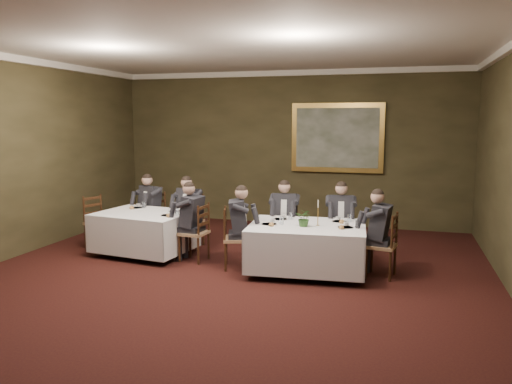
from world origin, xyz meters
The scene contains 26 objects.
ground centered at (0.00, 0.00, 0.00)m, with size 10.00×10.00×0.00m, color black.
ceiling centered at (0.00, 0.00, 3.50)m, with size 8.00×10.00×0.10m, color silver.
back_wall centered at (0.00, 5.00, 1.75)m, with size 8.00×0.10×3.50m, color #2F2B17.
crown_molding centered at (0.00, 0.00, 3.44)m, with size 8.00×10.00×0.12m.
table_main centered at (1.11, 1.35, 0.45)m, with size 1.92×1.53×0.67m.
table_second centered at (-1.88, 1.59, 0.45)m, with size 1.78×1.44×0.67m.
chair_main_backleft centered at (0.54, 2.24, 0.28)m, with size 0.48×0.46×1.00m.
diner_main_backleft centered at (0.54, 2.23, 0.51)m, with size 0.45×0.52×1.35m.
chair_main_backright centered at (1.52, 2.32, 0.28)m, with size 0.50×0.48×1.00m.
diner_main_backright centered at (1.52, 2.31, 0.51)m, with size 0.46×0.53×1.35m.
chair_main_endleft centered at (-0.04, 1.25, 0.28)m, with size 0.53×0.55×1.00m.
diner_main_endleft centered at (-0.03, 1.25, 0.51)m, with size 0.58×0.53×1.35m.
chair_main_endright centered at (2.25, 1.44, 0.28)m, with size 0.49×0.50×1.00m.
diner_main_endright centered at (2.24, 1.44, 0.51)m, with size 0.54×0.47×1.35m.
chair_sec_backleft centered at (-2.20, 2.47, 0.28)m, with size 0.56×0.55×1.00m.
diner_sec_backleft centered at (-2.21, 2.46, 0.51)m, with size 0.55×0.59×1.35m.
chair_sec_backright centered at (-1.34, 2.36, 0.28)m, with size 0.50×0.49×1.00m.
diner_sec_backright centered at (-1.34, 2.35, 0.51)m, with size 0.47×0.54×1.35m.
chair_sec_endright centered at (-0.86, 1.45, 0.28)m, with size 0.46×0.48×1.00m.
diner_sec_endright centered at (-0.87, 1.45, 0.51)m, with size 0.51×0.45×1.35m.
chair_sec_endleft centered at (-2.90, 1.72, 0.28)m, with size 0.55×0.56×1.00m.
centerpiece centered at (1.09, 1.22, 0.91)m, with size 0.26×0.22×0.29m, color #2D5926.
candlestick centered at (1.27, 1.35, 0.92)m, with size 0.06×0.06×0.42m.
place_setting_table_main centered at (0.64, 1.71, 0.80)m, with size 0.33×0.31×0.14m.
place_setting_table_second centered at (-2.22, 2.01, 0.80)m, with size 0.33×0.31×0.14m.
painting centered at (1.11, 4.94, 2.00)m, with size 2.04×0.09×1.53m.
Camera 1 is at (2.47, -6.25, 2.40)m, focal length 35.00 mm.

